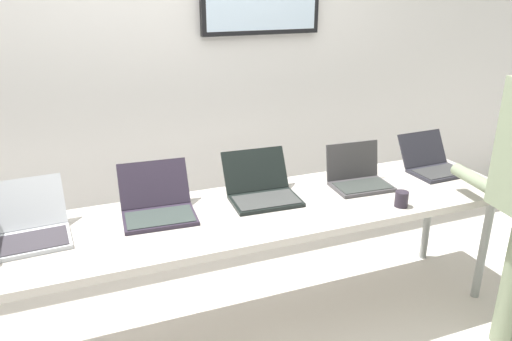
# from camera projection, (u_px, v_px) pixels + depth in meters

# --- Properties ---
(ground) EXTENTS (8.00, 8.00, 0.04)m
(ground) POSITION_uv_depth(u_px,v_px,m) (238.00, 331.00, 2.83)
(ground) COLOR beige
(back_wall) EXTENTS (8.00, 0.11, 2.61)m
(back_wall) POSITION_uv_depth(u_px,v_px,m) (182.00, 66.00, 3.33)
(back_wall) COLOR silver
(back_wall) RESTS_ON ground
(workbench) EXTENTS (3.19, 0.70, 0.74)m
(workbench) POSITION_uv_depth(u_px,v_px,m) (236.00, 220.00, 2.57)
(workbench) COLOR #B1A9A1
(workbench) RESTS_ON ground
(laptop_station_0) EXTENTS (0.36, 0.39, 0.24)m
(laptop_station_0) POSITION_uv_depth(u_px,v_px,m) (29.00, 227.00, 2.29)
(laptop_station_0) COLOR #ACAFB5
(laptop_station_0) RESTS_ON workbench
(laptop_station_1) EXTENTS (0.38, 0.39, 0.23)m
(laptop_station_1) POSITION_uv_depth(u_px,v_px,m) (157.00, 204.00, 2.52)
(laptop_station_1) COLOR #27202D
(laptop_station_1) RESTS_ON workbench
(laptop_station_2) EXTENTS (0.38, 0.39, 0.23)m
(laptop_station_2) POSITION_uv_depth(u_px,v_px,m) (262.00, 189.00, 2.71)
(laptop_station_2) COLOR black
(laptop_station_2) RESTS_ON workbench
(laptop_station_3) EXTENTS (0.35, 0.28, 0.23)m
(laptop_station_3) POSITION_uv_depth(u_px,v_px,m) (358.00, 176.00, 2.88)
(laptop_station_3) COLOR #3C393C
(laptop_station_3) RESTS_ON workbench
(laptop_station_4) EXTENTS (0.35, 0.35, 0.22)m
(laptop_station_4) POSITION_uv_depth(u_px,v_px,m) (432.00, 163.00, 3.10)
(laptop_station_4) COLOR #23232B
(laptop_station_4) RESTS_ON workbench
(coffee_mug) EXTENTS (0.07, 0.07, 0.08)m
(coffee_mug) POSITION_uv_depth(u_px,v_px,m) (401.00, 199.00, 2.61)
(coffee_mug) COLOR #251F29
(coffee_mug) RESTS_ON workbench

